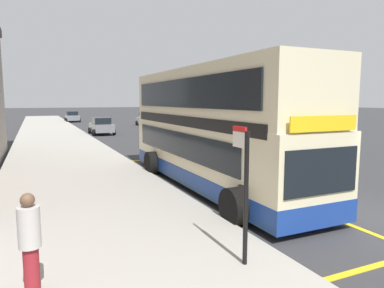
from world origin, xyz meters
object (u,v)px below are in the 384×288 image
(parked_car_grey_ahead, at_px, (101,126))
(parked_car_grey_distant, at_px, (72,117))
(parked_car_white_behind, at_px, (147,120))
(double_decker_bus, at_px, (212,132))
(pedestrian_waiting_near_sign, at_px, (30,241))
(bus_stop_sign, at_px, (244,184))

(parked_car_grey_ahead, height_order, parked_car_grey_distant, same)
(parked_car_grey_ahead, distance_m, parked_car_grey_distant, 21.80)
(parked_car_white_behind, bearing_deg, parked_car_grey_distant, 121.71)
(double_decker_bus, xyz_separation_m, parked_car_grey_ahead, (-0.17, 22.51, -1.27))
(parked_car_white_behind, distance_m, pedestrian_waiting_near_sign, 39.70)
(double_decker_bus, distance_m, bus_stop_sign, 6.60)
(double_decker_bus, distance_m, parked_car_white_behind, 32.50)
(parked_car_grey_ahead, distance_m, pedestrian_waiting_near_sign, 28.86)
(double_decker_bus, height_order, bus_stop_sign, double_decker_bus)
(double_decker_bus, height_order, parked_car_grey_ahead, double_decker_bus)
(double_decker_bus, bearing_deg, pedestrian_waiting_near_sign, -137.35)
(parked_car_grey_ahead, relative_size, parked_car_white_behind, 1.00)
(bus_stop_sign, height_order, parked_car_grey_ahead, bus_stop_sign)
(double_decker_bus, xyz_separation_m, parked_car_grey_distant, (-0.73, 44.31, -1.27))
(bus_stop_sign, bearing_deg, parked_car_grey_ahead, 85.32)
(double_decker_bus, relative_size, parked_car_grey_distant, 2.64)
(parked_car_grey_distant, bearing_deg, parked_car_grey_ahead, 93.57)
(parked_car_white_behind, bearing_deg, double_decker_bus, -103.03)
(double_decker_bus, xyz_separation_m, parked_car_white_behind, (7.16, 31.68, -1.27))
(parked_car_grey_ahead, relative_size, pedestrian_waiting_near_sign, 2.49)
(parked_car_grey_ahead, bearing_deg, double_decker_bus, 92.34)
(double_decker_bus, bearing_deg, parked_car_white_behind, 77.26)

